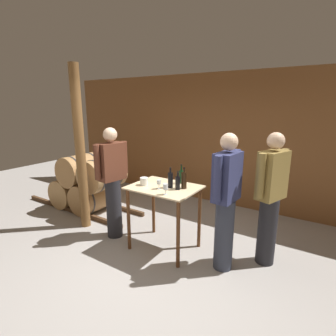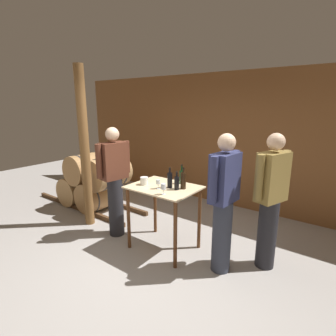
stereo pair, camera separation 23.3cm
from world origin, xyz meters
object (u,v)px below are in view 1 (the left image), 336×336
ice_bucket (144,181)px  person_visitor_bearded (113,181)px  wine_bottle_right (184,180)px  person_host (226,200)px  wooden_post (80,150)px  person_visitor_with_scarf (270,197)px  wine_glass_near_left (159,183)px  wine_glass_near_center (165,187)px  wine_bottle_left (181,176)px  wine_bottle_center (178,182)px  wine_bottle_far_left (170,180)px

ice_bucket → person_visitor_bearded: person_visitor_bearded is taller
wine_bottle_right → person_host: 0.65m
person_visitor_bearded → wooden_post: bearing=-179.0°
person_host → person_visitor_with_scarf: (0.43, 0.42, -0.00)m
wooden_post → wine_glass_near_left: size_ratio=21.12×
wine_glass_near_center → person_host: (0.71, 0.27, -0.12)m
person_host → person_visitor_with_scarf: person_host is taller
wine_bottle_left → person_visitor_with_scarf: bearing=7.5°
wine_bottle_left → wine_bottle_right: 0.24m
wine_bottle_left → wine_glass_near_left: bearing=-107.4°
person_visitor_with_scarf → wine_glass_near_center: bearing=-148.6°
wine_bottle_center → wine_bottle_far_left: bearing=173.3°
wine_bottle_left → wooden_post: bearing=-166.2°
wine_glass_near_left → person_visitor_with_scarf: size_ratio=0.07×
wine_bottle_far_left → wine_bottle_left: 0.26m
wooden_post → ice_bucket: 1.33m
wine_bottle_far_left → wine_bottle_right: size_ratio=0.98×
wooden_post → wine_glass_near_left: wooden_post is taller
wine_glass_near_center → person_visitor_bearded: bearing=172.9°
wine_bottle_far_left → wine_glass_near_left: size_ratio=2.28×
wine_bottle_far_left → wine_bottle_left: wine_bottle_far_left is taller
wine_bottle_left → wine_bottle_right: size_ratio=0.96×
person_visitor_with_scarf → person_visitor_bearded: (-2.21, -0.56, -0.00)m
wine_glass_near_left → ice_bucket: (-0.28, 0.03, -0.04)m
wine_bottle_center → person_host: size_ratio=0.15×
wooden_post → wine_bottle_far_left: bearing=5.2°
wine_bottle_center → wine_glass_near_center: (-0.03, -0.26, 0.00)m
wooden_post → wine_glass_near_center: size_ratio=18.80×
ice_bucket → wine_bottle_left: bearing=42.5°
wine_glass_near_left → person_host: bearing=8.1°
wooden_post → wine_bottle_far_left: (1.66, 0.15, -0.28)m
wooden_post → person_host: (2.47, 0.15, -0.41)m
wine_bottle_center → wine_glass_near_center: size_ratio=1.79×
person_visitor_with_scarf → wine_bottle_left: bearing=-172.5°
wooden_post → wine_bottle_right: 1.87m
wine_glass_near_center → wine_bottle_far_left: bearing=109.9°
wine_bottle_center → person_host: 0.69m
wine_bottle_left → wine_bottle_right: (0.15, -0.19, 0.01)m
wine_glass_near_center → person_host: person_host is taller
person_host → person_visitor_with_scarf: size_ratio=1.00×
wine_bottle_right → ice_bucket: bearing=-162.1°
wine_glass_near_center → person_visitor_with_scarf: size_ratio=0.08×
person_host → wine_bottle_left: bearing=161.5°
wine_bottle_right → wine_bottle_far_left: bearing=-156.9°
wine_bottle_far_left → wine_bottle_left: size_ratio=1.02×
wine_bottle_left → ice_bucket: size_ratio=2.54×
person_visitor_with_scarf → wine_bottle_right: bearing=-161.9°
wine_glass_near_left → person_host: 0.93m
wine_bottle_left → wine_bottle_center: bearing=-69.4°
wooden_post → wine_bottle_left: 1.76m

